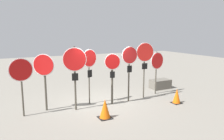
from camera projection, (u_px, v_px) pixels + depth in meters
The scene contains 12 objects.
ground_plane at pixel (101, 104), 9.58m from camera, with size 40.00×40.00×0.00m, color gray.
stop_sign_0 at pixel (21, 74), 7.84m from camera, with size 0.84×0.15×2.19m.
stop_sign_1 at pixel (44, 71), 8.46m from camera, with size 0.74×0.47×2.28m.
stop_sign_2 at pixel (75, 65), 8.48m from camera, with size 0.92×0.24×2.56m.
stop_sign_3 at pixel (90, 63), 9.23m from camera, with size 0.72×0.30×2.40m.
stop_sign_4 at pixel (112, 70), 9.23m from camera, with size 0.67×0.22×2.22m.
stop_sign_5 at pixel (130, 62), 9.57m from camera, with size 0.77×0.12×2.50m.
stop_sign_6 at pixel (145, 57), 10.07m from camera, with size 0.87×0.17×2.63m.
stop_sign_7 at pixel (157, 63), 10.81m from camera, with size 0.83×0.17×2.15m.
traffic_cone_0 at pixel (105, 109), 7.93m from camera, with size 0.48×0.48×0.72m.
traffic_cone_1 at pixel (177, 96), 9.59m from camera, with size 0.41×0.41×0.65m.
storage_crate at pixel (160, 84), 12.12m from camera, with size 1.08×0.67×0.50m.
Camera 1 is at (-3.66, -8.43, 3.12)m, focal length 35.00 mm.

